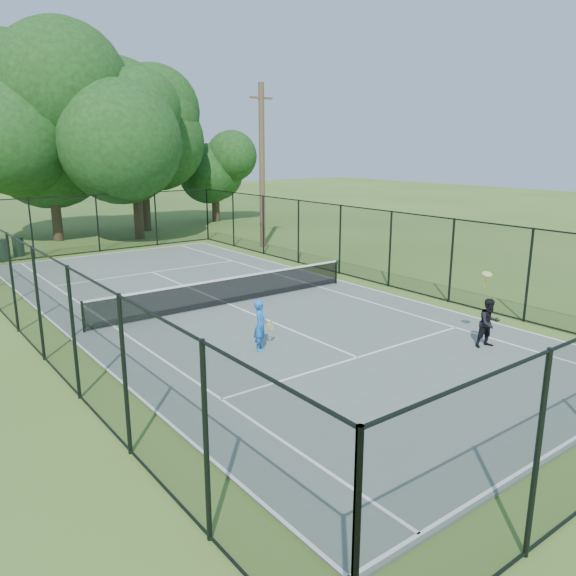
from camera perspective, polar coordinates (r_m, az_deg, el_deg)
ground at (r=19.68m, az=-6.01°, el=-1.81°), size 120.00×120.00×0.00m
tennis_court at (r=19.67m, az=-6.01°, el=-1.73°), size 11.00×24.00×0.06m
tennis_net at (r=19.53m, az=-6.05°, el=-0.18°), size 10.08×0.08×0.95m
fence at (r=19.32m, az=-6.12°, el=2.47°), size 13.10×26.10×3.00m
tree_near_left at (r=35.40m, az=-23.23°, el=14.72°), size 7.97×7.97×10.39m
tree_near_mid at (r=34.60m, az=-15.39°, el=14.03°), size 6.94×6.94×9.07m
tree_near_right at (r=38.02m, az=-14.64°, el=14.28°), size 6.54×6.54×9.03m
tree_far_right at (r=41.95m, az=-7.46°, el=11.75°), size 4.51×4.51×5.96m
trash_bin_left at (r=30.74m, az=-26.94°, el=3.51°), size 0.58×0.58×1.01m
trash_bin_right at (r=31.47m, az=-25.71°, el=3.82°), size 0.58×0.58×0.97m
utility_pole at (r=30.68m, az=-2.66°, el=12.26°), size 1.40×0.30×8.61m
player_blue at (r=15.05m, az=-2.82°, el=-3.80°), size 0.88×0.60×1.40m
player_black at (r=16.23m, az=19.74°, el=-3.33°), size 0.79×0.83×2.02m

